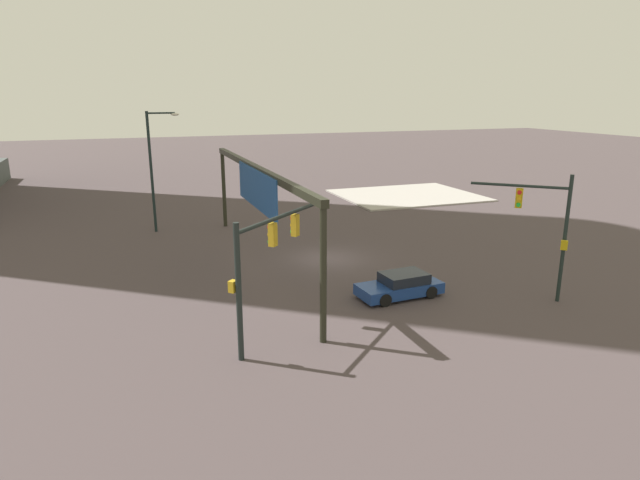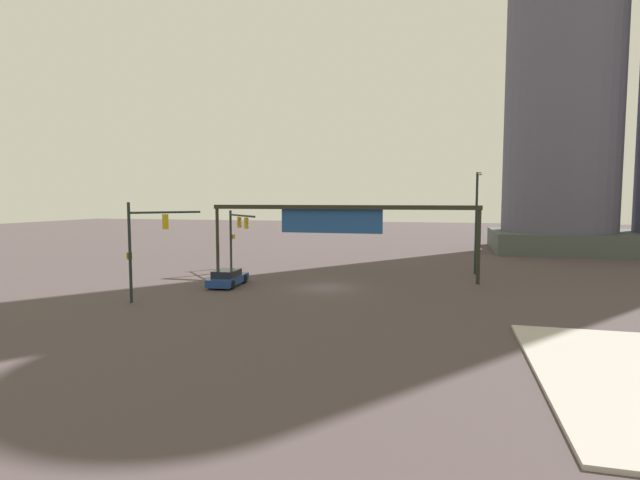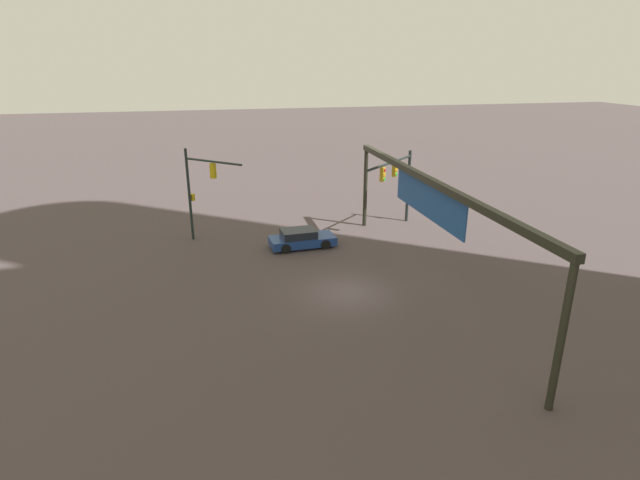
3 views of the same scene
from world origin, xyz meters
name	(u,v)px [view 3 (image 3 of 3)]	position (x,y,z in m)	size (l,w,h in m)	color
ground_plane	(347,292)	(0.00, 0.00, 0.00)	(210.47, 210.47, 0.00)	#453A3C
traffic_signal_near_corner	(199,184)	(-9.82, -7.28, 3.98)	(3.42, 3.46, 6.20)	black
traffic_signal_opposite_side	(399,176)	(-9.87, 6.53, 3.76)	(4.45, 5.04, 5.36)	black
overhead_sign_gantry	(430,196)	(-0.21, 4.41, 4.93)	(21.80, 0.43, 5.92)	black
sedan_car_approaching	(301,239)	(-7.24, -1.06, 0.57)	(2.11, 4.34, 1.21)	navy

